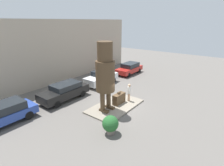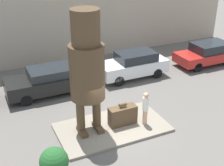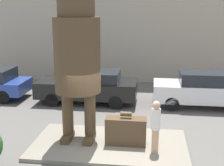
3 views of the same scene
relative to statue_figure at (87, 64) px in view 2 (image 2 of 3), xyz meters
name	(u,v)px [view 2 (image 2 of 3)]	position (x,y,z in m)	size (l,w,h in m)	color
ground_plane	(112,129)	(1.06, -0.19, -3.36)	(60.00, 60.00, 0.00)	#605B56
pedestal	(112,127)	(1.06, -0.19, -3.29)	(5.07, 2.85, 0.12)	gray
building_backdrop	(52,10)	(1.06, 9.21, 0.26)	(28.00, 0.60, 7.23)	tan
statue_figure	(87,64)	(0.00, 0.00, 0.00)	(1.50, 1.50, 5.53)	#4C3823
giant_suitcase	(123,115)	(1.60, -0.19, -2.77)	(1.32, 0.51, 1.11)	#4C3823
tourist	(145,107)	(2.55, -0.63, -2.33)	(0.28, 0.28, 1.65)	tan
parked_car_black	(50,80)	(-0.60, 4.49, -2.53)	(4.74, 1.86, 1.56)	black
parked_car_white	(133,64)	(4.70, 4.49, -2.50)	(4.29, 1.74, 1.64)	silver
parked_car_red	(208,53)	(10.36, 4.23, -2.56)	(4.47, 1.82, 1.51)	#B2231E
planter_pot	(54,162)	(-2.21, -2.22, -2.64)	(1.08, 1.08, 1.30)	#70665B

